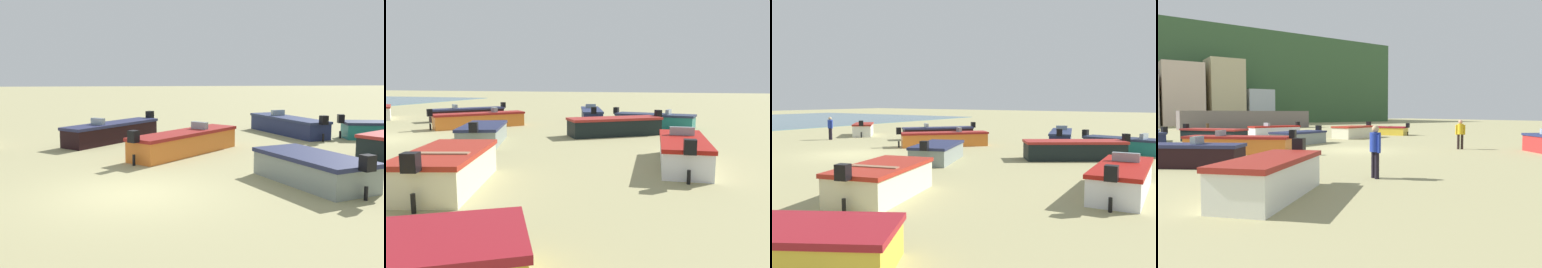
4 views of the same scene
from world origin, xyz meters
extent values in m
cube|color=navy|center=(-10.62, 7.41, 0.37)|extent=(5.24, 2.70, 0.73)
cube|color=navy|center=(-10.62, 7.41, 0.79)|extent=(5.36, 2.80, 0.12)
cube|color=black|center=(-8.01, 8.25, 0.97)|extent=(0.36, 0.39, 0.40)
cylinder|color=black|center=(-8.01, 8.25, 0.18)|extent=(0.13, 0.13, 0.37)
cube|color=#8C9EA8|center=(-11.47, 7.14, 0.99)|extent=(0.41, 0.74, 0.28)
cube|color=orange|center=(-5.61, 1.87, 0.37)|extent=(4.58, 4.40, 0.75)
cube|color=maroon|center=(-5.61, 1.87, 0.81)|extent=(4.71, 4.52, 0.12)
cube|color=black|center=(-3.59, -0.02, 0.99)|extent=(0.42, 0.42, 0.40)
cylinder|color=black|center=(-3.59, -0.02, 0.19)|extent=(0.14, 0.14, 0.37)
cube|color=#8C9EA8|center=(-6.27, 2.49, 1.01)|extent=(0.63, 0.65, 0.28)
cube|color=silver|center=(1.23, 13.59, 0.38)|extent=(4.30, 1.72, 0.76)
cube|color=#A01611|center=(1.23, 13.59, 0.82)|extent=(4.41, 1.81, 0.12)
cube|color=black|center=(3.50, 13.78, 1.00)|extent=(0.31, 0.34, 0.40)
cylinder|color=black|center=(3.50, 13.78, 0.19)|extent=(0.11, 0.11, 0.38)
cube|color=#8C9EA8|center=(0.50, 13.53, 1.02)|extent=(0.27, 0.84, 0.28)
cube|color=black|center=(-8.91, -1.14, 0.37)|extent=(4.57, 4.00, 0.74)
cube|color=#24284C|center=(-8.91, -1.14, 0.80)|extent=(4.70, 4.13, 0.12)
cube|color=black|center=(-10.98, 0.54, 0.98)|extent=(0.42, 0.42, 0.40)
cylinder|color=black|center=(-10.98, 0.54, 0.18)|extent=(0.14, 0.14, 0.37)
cube|color=#8C9EA8|center=(-8.23, -1.68, 1.00)|extent=(0.58, 0.65, 0.28)
cube|color=black|center=(-4.69, 10.18, 0.39)|extent=(3.77, 4.59, 0.79)
cube|color=maroon|center=(-4.69, 10.18, 0.85)|extent=(3.89, 4.72, 0.12)
cube|color=black|center=(-6.09, 12.22, 1.03)|extent=(0.42, 0.41, 0.40)
cylinder|color=black|center=(-6.09, 12.22, 0.20)|extent=(0.14, 0.14, 0.39)
cube|color=gray|center=(-0.71, 5.09, 0.35)|extent=(3.88, 2.75, 0.70)
cube|color=#202648|center=(-0.71, 5.09, 0.76)|extent=(4.00, 2.86, 0.12)
cube|color=black|center=(1.11, 5.79, 0.94)|extent=(0.38, 0.40, 0.40)
cylinder|color=black|center=(1.11, 5.79, 0.18)|extent=(0.13, 0.13, 0.35)
cube|color=#1F7570|center=(-8.59, 11.84, 0.34)|extent=(2.01, 4.65, 0.68)
cube|color=#212A44|center=(-8.59, 11.84, 0.74)|extent=(2.10, 4.76, 0.12)
cube|color=black|center=(-8.97, 9.44, 0.92)|extent=(0.36, 0.33, 0.40)
cylinder|color=black|center=(-8.97, 9.44, 0.17)|extent=(0.11, 0.11, 0.34)
cube|color=#8C9EA8|center=(-8.47, 12.62, 0.94)|extent=(0.82, 0.32, 0.28)
cube|color=beige|center=(5.53, 7.83, 0.42)|extent=(3.84, 2.61, 0.83)
cube|color=#A2271B|center=(5.53, 7.83, 0.89)|extent=(3.96, 2.71, 0.12)
cube|color=black|center=(7.39, 8.37, 1.07)|extent=(0.36, 0.39, 0.40)
cylinder|color=black|center=(7.39, 8.37, 0.21)|extent=(0.12, 0.12, 0.42)
cube|color=#936C4F|center=(5.95, 7.95, 0.94)|extent=(0.63, 1.45, 0.08)
camera|label=1|loc=(11.58, 0.51, 3.18)|focal=42.87mm
camera|label=2|loc=(13.28, 13.68, 2.69)|focal=34.03mm
camera|label=3|loc=(13.68, 16.10, 2.84)|focal=36.92mm
camera|label=4|loc=(-11.15, -15.84, 2.00)|focal=34.09mm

